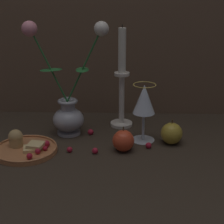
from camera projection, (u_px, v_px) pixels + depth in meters
ground_plane at (94, 144)px, 1.15m from camera, size 2.40×2.40×0.00m
vase at (67, 103)px, 1.19m from camera, size 0.26×0.10×0.36m
plate_with_pastries at (25, 147)px, 1.10m from camera, size 0.19×0.19×0.06m
wine_glass at (144, 102)px, 1.13m from camera, size 0.07×0.07×0.18m
candlestick at (122, 84)px, 1.24m from camera, size 0.08×0.08×0.34m
apple_beside_vase at (123, 141)px, 1.10m from camera, size 0.06×0.06×0.08m
apple_near_glass at (172, 133)px, 1.14m from camera, size 0.07×0.07×0.08m
berry_near_plate at (91, 132)px, 1.21m from camera, size 0.02×0.02×0.02m
berry_front_center at (70, 150)px, 1.10m from camera, size 0.02×0.02×0.02m
berry_by_glass_stem at (149, 145)px, 1.12m from camera, size 0.02×0.02×0.02m
berry_under_candlestick at (169, 133)px, 1.21m from camera, size 0.02×0.02×0.02m
berry_far_right at (95, 151)px, 1.09m from camera, size 0.02×0.02×0.02m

